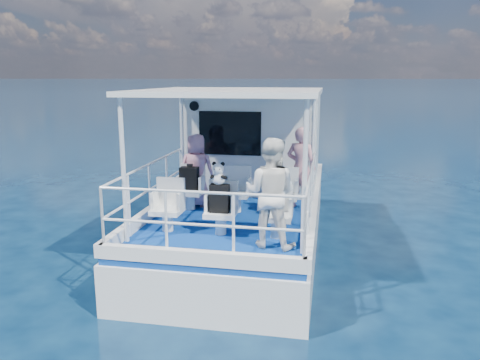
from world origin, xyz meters
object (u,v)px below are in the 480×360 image
at_px(passenger_stbd_aft, 271,193).
at_px(panda, 218,173).
at_px(backpack_center, 220,198).
at_px(passenger_port_fwd, 197,171).

relative_size(passenger_stbd_aft, panda, 4.55).
distance_m(passenger_stbd_aft, backpack_center, 0.95).
xyz_separation_m(passenger_port_fwd, backpack_center, (0.83, -1.59, -0.11)).
bearing_deg(backpack_center, passenger_stbd_aft, -22.14).
relative_size(passenger_stbd_aft, backpack_center, 3.63).
bearing_deg(panda, backpack_center, 42.57).
relative_size(backpack_center, panda, 1.25).
relative_size(passenger_port_fwd, passenger_stbd_aft, 0.87).
bearing_deg(panda, passenger_port_fwd, 117.08).
height_order(backpack_center, panda, panda).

